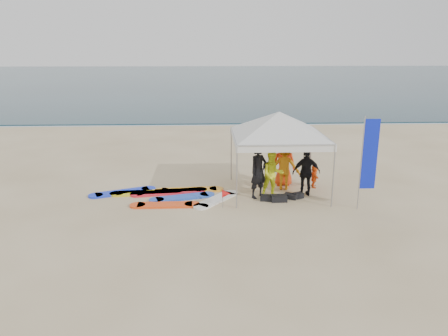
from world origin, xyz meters
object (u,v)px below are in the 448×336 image
person_seated (314,176)px  canopy_tent (279,112)px  person_yellow (272,174)px  surfboard_spread (169,195)px  person_orange_b (284,163)px  person_black_a (258,172)px  feather_flag (369,156)px  person_black_b (306,172)px  marker_pennant (226,194)px  person_orange_a (284,166)px

person_seated → canopy_tent: bearing=117.9°
person_yellow → surfboard_spread: bearing=170.4°
person_orange_b → person_black_a: bearing=50.2°
person_black_a → person_orange_b: person_black_a is taller
person_yellow → feather_flag: feather_flag is taller
person_yellow → person_black_a: bearing=-179.1°
person_black_a → canopy_tent: canopy_tent is taller
person_black_b → canopy_tent: 2.43m
person_seated → person_black_a: bearing=124.3°
person_orange_b → marker_pennant: (-2.38, -2.38, -0.42)m
person_orange_a → person_black_b: 1.01m
canopy_tent → person_orange_a: bearing=46.4°
person_orange_a → canopy_tent: 2.19m
person_orange_b → surfboard_spread: bearing=14.5°
person_black_a → canopy_tent: (0.78, 0.57, 2.07)m
person_orange_a → surfboard_spread: 4.53m
person_yellow → feather_flag: 3.43m
person_orange_b → marker_pennant: size_ratio=2.88×
person_orange_a → person_black_b: size_ratio=1.04×
person_black_b → person_yellow: bearing=2.5°
person_orange_b → person_seated: 1.29m
marker_pennant → person_orange_b: bearing=44.9°
person_orange_a → person_orange_b: person_orange_a is taller
person_yellow → person_seated: person_yellow is taller
person_black_a → person_yellow: bearing=-28.0°
person_black_a → surfboard_spread: (-3.28, 0.26, -0.95)m
canopy_tent → surfboard_spread: bearing=-175.8°
person_seated → surfboard_spread: size_ratio=0.17×
person_black_a → marker_pennant: bearing=-176.3°
person_orange_a → person_yellow: bearing=68.0°
person_yellow → surfboard_spread: 3.89m
person_yellow → person_orange_a: bearing=48.5°
person_black_a → feather_flag: bearing=-56.0°
person_orange_b → surfboard_spread: 4.67m
person_black_a → feather_flag: feather_flag is taller
person_seated → feather_flag: (1.16, -2.39, 1.42)m
person_black_a → person_orange_b: size_ratio=1.07×
person_orange_a → person_seated: bearing=-158.9°
person_black_a → person_orange_a: 1.44m
feather_flag → person_seated: bearing=115.8°
person_black_a → person_orange_a: size_ratio=1.07×
person_orange_a → feather_flag: 3.39m
person_orange_a → person_seated: (1.22, 0.17, -0.47)m
person_orange_a → canopy_tent: (-0.33, -0.35, 2.14)m
person_yellow → marker_pennant: bearing=-155.2°
person_yellow → canopy_tent: bearing=55.9°
person_seated → person_orange_a: bearing=107.4°
person_orange_a → surfboard_spread: bearing=21.3°
person_seated → marker_pennant: (-3.55, -2.08, 0.04)m
person_yellow → person_orange_b: size_ratio=0.93×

